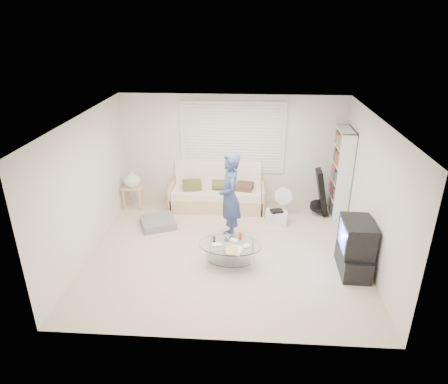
# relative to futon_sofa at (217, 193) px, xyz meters

# --- Properties ---
(ground) EXTENTS (5.00, 5.00, 0.00)m
(ground) POSITION_rel_futon_sofa_xyz_m (0.32, -1.87, -0.34)
(ground) COLOR #C1AD96
(ground) RESTS_ON ground
(room_shell) EXTENTS (5.02, 4.52, 2.51)m
(room_shell) POSITION_rel_futon_sofa_xyz_m (0.32, -1.40, 1.29)
(room_shell) COLOR silver
(room_shell) RESTS_ON ground
(window_blinds) EXTENTS (2.32, 0.08, 1.62)m
(window_blinds) POSITION_rel_futon_sofa_xyz_m (0.32, 0.33, 1.21)
(window_blinds) COLOR silver
(window_blinds) RESTS_ON ground
(futon_sofa) EXTENTS (2.10, 0.85, 1.03)m
(futon_sofa) POSITION_rel_futon_sofa_xyz_m (0.00, 0.00, 0.00)
(futon_sofa) COLOR tan
(futon_sofa) RESTS_ON ground
(grey_floor_pillow) EXTENTS (0.87, 0.87, 0.15)m
(grey_floor_pillow) POSITION_rel_futon_sofa_xyz_m (-1.17, -0.98, -0.26)
(grey_floor_pillow) COLOR slate
(grey_floor_pillow) RESTS_ON ground
(side_table) EXTENTS (0.46, 0.37, 0.90)m
(side_table) POSITION_rel_futon_sofa_xyz_m (-1.90, -0.15, 0.33)
(side_table) COLOR tan
(side_table) RESTS_ON ground
(bookshelf) EXTENTS (0.30, 0.81, 1.93)m
(bookshelf) POSITION_rel_futon_sofa_xyz_m (2.64, -0.18, 0.63)
(bookshelf) COLOR white
(bookshelf) RESTS_ON ground
(guitar_case) EXTENTS (0.39, 0.38, 1.02)m
(guitar_case) POSITION_rel_futon_sofa_xyz_m (2.28, -0.23, 0.12)
(guitar_case) COLOR black
(guitar_case) RESTS_ON ground
(floor_fan) EXTENTS (0.39, 0.26, 0.64)m
(floor_fan) POSITION_rel_futon_sofa_xyz_m (1.46, -0.27, 0.04)
(floor_fan) COLOR white
(floor_fan) RESTS_ON ground
(storage_bin) EXTENTS (0.47, 0.36, 0.31)m
(storage_bin) POSITION_rel_futon_sofa_xyz_m (1.30, -0.71, -0.20)
(storage_bin) COLOR white
(storage_bin) RESTS_ON ground
(tv_unit) EXTENTS (0.50, 0.88, 0.95)m
(tv_unit) POSITION_rel_futon_sofa_xyz_m (2.52, -2.36, 0.12)
(tv_unit) COLOR black
(tv_unit) RESTS_ON ground
(coffee_table) EXTENTS (1.15, 0.77, 0.53)m
(coffee_table) POSITION_rel_futon_sofa_xyz_m (0.42, -2.32, -0.00)
(coffee_table) COLOR silver
(coffee_table) RESTS_ON ground
(standing_person) EXTENTS (0.53, 0.70, 1.75)m
(standing_person) POSITION_rel_futon_sofa_xyz_m (0.35, -1.37, 0.54)
(standing_person) COLOR navy
(standing_person) RESTS_ON ground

